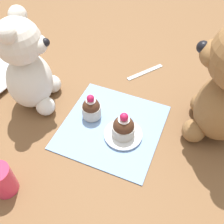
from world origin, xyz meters
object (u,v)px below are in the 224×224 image
at_px(teddy_bear_cream, 27,67).
at_px(cupcake_near_cream_bear, 91,108).
at_px(juice_glass, 2,180).
at_px(teaspoon, 145,72).
at_px(saucer_plate, 123,134).
at_px(cupcake_near_tan_bear, 123,127).

relative_size(teddy_bear_cream, cupcake_near_cream_bear, 3.50).
height_order(juice_glass, teaspoon, juice_glass).
xyz_separation_m(cupcake_near_cream_bear, saucer_plate, (-0.03, -0.09, -0.02)).
xyz_separation_m(teddy_bear_cream, teaspoon, (0.22, -0.23, -0.11)).
relative_size(saucer_plate, teaspoon, 0.73).
distance_m(teddy_bear_cream, juice_glass, 0.26).
bearing_deg(cupcake_near_cream_bear, teddy_bear_cream, 91.56).
relative_size(teddy_bear_cream, teaspoon, 1.99).
distance_m(cupcake_near_tan_bear, juice_glass, 0.27).
height_order(saucer_plate, juice_glass, juice_glass).
bearing_deg(cupcake_near_tan_bear, saucer_plate, 0.00).
relative_size(teddy_bear_cream, cupcake_near_tan_bear, 3.49).
bearing_deg(cupcake_near_tan_bear, teaspoon, 5.57).
bearing_deg(saucer_plate, juice_glass, 141.16).
xyz_separation_m(juice_glass, teaspoon, (0.45, -0.15, -0.03)).
bearing_deg(teddy_bear_cream, cupcake_near_tan_bear, -114.55).
distance_m(saucer_plate, teaspoon, 0.24).
bearing_deg(saucer_plate, teddy_bear_cream, 84.97).
distance_m(cupcake_near_cream_bear, juice_glass, 0.25).
bearing_deg(teaspoon, teddy_bear_cream, -10.33).
bearing_deg(saucer_plate, cupcake_near_cream_bear, 74.21).
xyz_separation_m(teddy_bear_cream, cupcake_near_cream_bear, (0.00, -0.16, -0.08)).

